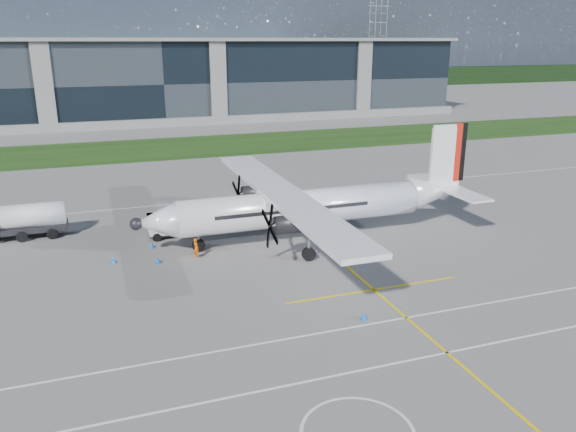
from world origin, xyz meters
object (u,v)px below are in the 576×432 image
(safety_cone_fwd, at_px, (113,260))
(safety_cone_nose_port, at_px, (158,260))
(baggage_tug, at_px, (167,225))
(safety_cone_portwing, at_px, (364,316))
(safety_cone_nose_stbd, at_px, (152,245))
(ground_crew_person, at_px, (196,247))
(fuel_tanker_truck, at_px, (13,222))
(pylon_east, at_px, (377,40))
(turboprop_aircraft, at_px, (313,186))

(safety_cone_fwd, xyz_separation_m, safety_cone_nose_port, (3.05, -1.04, 0.00))
(baggage_tug, xyz_separation_m, safety_cone_nose_port, (-1.44, -5.50, -0.71))
(safety_cone_portwing, height_order, safety_cone_nose_stbd, same)
(baggage_tug, distance_m, safety_cone_portwing, 20.00)
(safety_cone_nose_stbd, bearing_deg, ground_crew_person, -49.24)
(safety_cone_portwing, distance_m, safety_cone_fwd, 18.88)
(fuel_tanker_truck, height_order, safety_cone_nose_stbd, fuel_tanker_truck)
(safety_cone_portwing, height_order, safety_cone_fwd, same)
(safety_cone_portwing, height_order, safety_cone_nose_port, same)
(fuel_tanker_truck, distance_m, ground_crew_person, 15.88)
(pylon_east, xyz_separation_m, turboprop_aircraft, (-82.07, -145.55, -10.69))
(safety_cone_portwing, relative_size, safety_cone_nose_port, 1.00)
(turboprop_aircraft, distance_m, safety_cone_nose_port, 13.13)
(ground_crew_person, distance_m, safety_cone_nose_port, 2.85)
(fuel_tanker_truck, relative_size, safety_cone_fwd, 14.81)
(pylon_east, bearing_deg, ground_crew_person, -121.98)
(safety_cone_portwing, distance_m, safety_cone_nose_port, 16.08)
(fuel_tanker_truck, xyz_separation_m, baggage_tug, (11.69, -3.55, -0.42))
(ground_crew_person, distance_m, safety_cone_fwd, 5.95)
(baggage_tug, bearing_deg, safety_cone_fwd, -135.22)
(safety_cone_fwd, bearing_deg, pylon_east, 56.22)
(turboprop_aircraft, height_order, ground_crew_person, turboprop_aircraft)
(fuel_tanker_truck, bearing_deg, safety_cone_nose_stbd, -29.59)
(safety_cone_fwd, relative_size, safety_cone_nose_stbd, 1.00)
(pylon_east, bearing_deg, safety_cone_fwd, -123.78)
(fuel_tanker_truck, relative_size, baggage_tug, 2.30)
(safety_cone_nose_port, bearing_deg, safety_cone_fwd, 161.11)
(ground_crew_person, bearing_deg, pylon_east, -46.00)
(pylon_east, relative_size, turboprop_aircraft, 1.04)
(ground_crew_person, relative_size, safety_cone_fwd, 3.56)
(safety_cone_fwd, distance_m, safety_cone_nose_port, 3.22)
(fuel_tanker_truck, xyz_separation_m, safety_cone_portwing, (20.33, -21.57, -1.14))
(safety_cone_nose_stbd, distance_m, safety_cone_nose_port, 3.27)
(turboprop_aircraft, height_order, fuel_tanker_truck, turboprop_aircraft)
(turboprop_aircraft, relative_size, safety_cone_fwd, 57.44)
(ground_crew_person, bearing_deg, baggage_tug, -0.47)
(pylon_east, bearing_deg, turboprop_aircraft, -119.42)
(pylon_east, height_order, safety_cone_nose_stbd, pylon_east)
(baggage_tug, relative_size, safety_cone_nose_stbd, 6.43)
(ground_crew_person, bearing_deg, fuel_tanker_truck, 41.10)
(turboprop_aircraft, xyz_separation_m, safety_cone_portwing, (-2.33, -13.83, -4.06))
(safety_cone_portwing, relative_size, safety_cone_fwd, 1.00)
(turboprop_aircraft, height_order, safety_cone_nose_stbd, turboprop_aircraft)
(pylon_east, height_order, safety_cone_portwing, pylon_east)
(turboprop_aircraft, xyz_separation_m, safety_cone_nose_stbd, (-12.48, 1.96, -4.06))
(ground_crew_person, distance_m, safety_cone_portwing, 14.49)
(safety_cone_fwd, height_order, safety_cone_nose_stbd, same)
(fuel_tanker_truck, bearing_deg, baggage_tug, -16.90)
(safety_cone_portwing, bearing_deg, safety_cone_nose_port, 128.85)
(safety_cone_portwing, bearing_deg, baggage_tug, 115.63)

